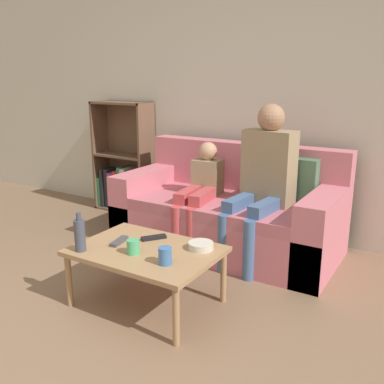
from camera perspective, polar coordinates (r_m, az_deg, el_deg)
name	(u,v)px	position (r m, az deg, el deg)	size (l,w,h in m)	color
ground_plane	(32,369)	(2.51, -20.61, -21.23)	(22.00, 22.00, 0.00)	#84664C
wall_back	(246,94)	(4.10, 7.24, 12.87)	(12.00, 0.06, 2.60)	beige
couch	(229,215)	(3.72, 4.97, -3.02)	(1.87, 0.90, 0.88)	#D1707F
bookshelf	(124,172)	(4.81, -9.00, 2.70)	(0.67, 0.28, 1.20)	brown
coffee_table	(146,254)	(2.78, -6.13, -8.25)	(0.91, 0.65, 0.39)	#A87F56
person_adult	(264,172)	(3.41, 9.63, 2.65)	(0.42, 0.65, 1.25)	#476693
person_child	(200,190)	(3.62, 1.11, 0.33)	(0.30, 0.64, 0.91)	#C6474C
cup_near	(165,256)	(2.53, -3.61, -8.48)	(0.08, 0.08, 0.10)	#3D70B2
cup_far	(133,247)	(2.69, -7.85, -7.25)	(0.08, 0.08, 0.09)	#4CB77A
tv_remote_0	(119,241)	(2.89, -9.70, -6.49)	(0.08, 0.18, 0.02)	#47474C
tv_remote_1	(154,238)	(2.92, -5.13, -6.07)	(0.14, 0.17, 0.02)	black
snack_bowl	(201,246)	(2.74, 1.19, -7.17)	(0.16, 0.16, 0.05)	beige
bottle	(80,235)	(2.78, -14.73, -5.53)	(0.07, 0.07, 0.25)	#424756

